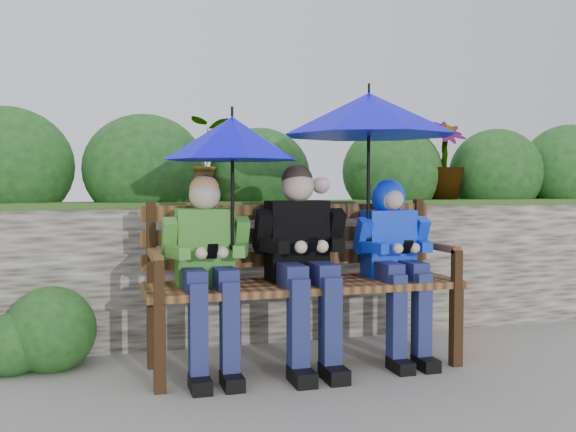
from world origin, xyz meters
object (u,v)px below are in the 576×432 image
object	(u,v)px
boy_right	(394,250)
boy_left	(207,262)
park_bench	(301,271)
umbrella_right	(369,114)
boy_middle	(302,254)
umbrella_left	(232,139)

from	to	relation	value
boy_right	boy_left	bearing A→B (deg)	-179.27
park_bench	umbrella_right	distance (m)	1.10
boy_middle	umbrella_right	bearing A→B (deg)	4.92
park_bench	boy_middle	xyz separation A→B (m)	(-0.02, -0.11, 0.12)
boy_right	umbrella_right	bearing A→B (deg)	174.57
umbrella_right	boy_right	bearing A→B (deg)	-5.43
umbrella_left	boy_middle	bearing A→B (deg)	-0.25
boy_middle	boy_right	world-z (taller)	boy_middle
boy_middle	umbrella_left	world-z (taller)	umbrella_left
boy_middle	boy_right	size ratio (longest dim) A/B	1.08
park_bench	boy_left	size ratio (longest dim) A/B	1.63
umbrella_left	umbrella_right	world-z (taller)	umbrella_right
boy_left	boy_middle	distance (m)	0.60
umbrella_left	boy_right	bearing A→B (deg)	1.09
boy_left	umbrella_right	world-z (taller)	umbrella_right
boy_left	boy_right	xyz separation A→B (m)	(1.24, 0.02, 0.03)
park_bench	umbrella_right	world-z (taller)	umbrella_right
park_bench	boy_right	world-z (taller)	boy_right
park_bench	umbrella_left	xyz separation A→B (m)	(-0.47, -0.10, 0.84)
park_bench	umbrella_left	distance (m)	0.96
park_bench	umbrella_left	world-z (taller)	umbrella_left
park_bench	boy_middle	size ratio (longest dim) A/B	1.55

